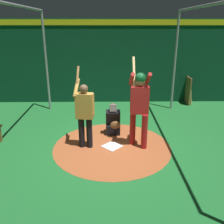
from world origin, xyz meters
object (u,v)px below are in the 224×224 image
Objects in this scene: catcher at (113,122)px; home_plate at (112,146)px; batter at (139,102)px; bat_rack at (187,91)px; visitor at (85,112)px.

home_plate is at bearing -3.22° from catcher.
bat_rack is at bearing 146.89° from batter.
batter is 1.11× the size of visitor.
catcher is (-0.74, -0.62, -0.82)m from batter.
visitor is (-0.02, -0.67, 0.94)m from home_plate.
home_plate is at bearing -39.48° from bat_rack.
visitor is at bearing -88.74° from batter.
batter is 2.12× the size of bat_rack.
catcher is 0.46× the size of visitor.
home_plate is 4.81m from bat_rack.
bat_rack reaches higher than home_plate.
visitor reaches higher than home_plate.
batter reaches higher than catcher.
batter reaches higher than bat_rack.
catcher is 4.17m from bat_rack.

